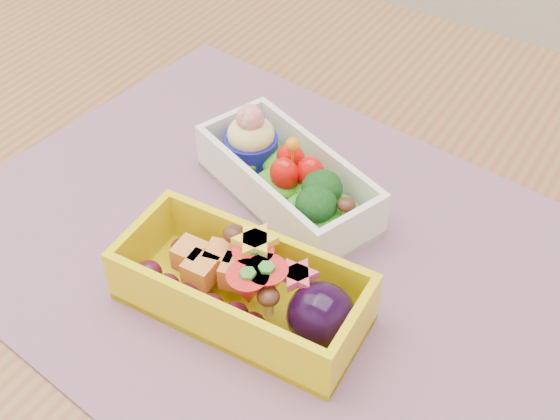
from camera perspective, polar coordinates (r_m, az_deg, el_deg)
The scene contains 4 objects.
table at distance 0.67m, azimuth 2.00°, elevation -8.36°, with size 1.20×0.80×0.75m.
placemat at distance 0.59m, azimuth -0.88°, elevation -2.73°, with size 0.50×0.39×0.00m, color gray.
bento_white at distance 0.61m, azimuth 0.54°, elevation 2.54°, with size 0.18×0.13×0.07m.
bento_yellow at distance 0.52m, azimuth -2.68°, elevation -6.13°, with size 0.19×0.09×0.06m.
Camera 1 is at (0.20, -0.36, 1.18)m, focal length 46.54 mm.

